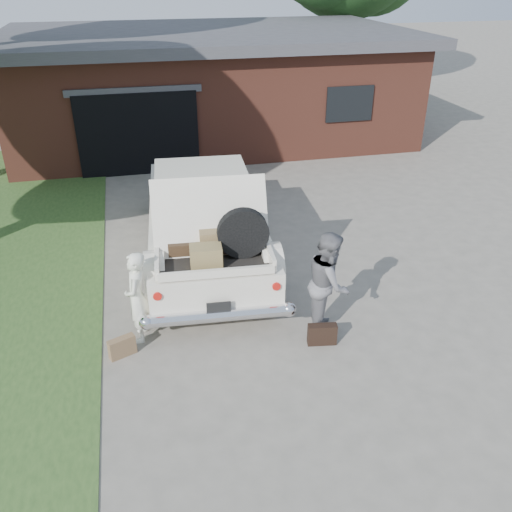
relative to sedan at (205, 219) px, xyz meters
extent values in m
plane|color=gray|center=(0.50, -2.78, -0.82)|extent=(90.00, 90.00, 0.00)
cube|color=brown|center=(1.50, 8.72, 0.68)|extent=(12.00, 7.00, 3.00)
cube|color=#4C4C51|center=(1.50, 8.72, 2.33)|extent=(12.80, 7.80, 0.30)
cube|color=black|center=(-1.00, 5.27, 0.28)|extent=(3.20, 0.30, 2.20)
cube|color=#4C4C51|center=(-1.00, 5.20, 1.43)|extent=(3.50, 0.12, 0.18)
cube|color=black|center=(5.00, 5.20, 0.78)|extent=(1.40, 0.08, 1.00)
cylinder|color=#38281E|center=(8.19, 14.09, 1.60)|extent=(0.44, 0.44, 4.84)
cube|color=white|center=(0.00, 0.05, -0.14)|extent=(2.48, 5.58, 0.71)
cube|color=beige|center=(0.03, 0.38, 0.48)|extent=(1.96, 2.31, 0.57)
cube|color=black|center=(0.10, 1.41, 0.46)|extent=(1.69, 0.22, 0.48)
cube|color=black|center=(-0.05, -0.66, 0.46)|extent=(1.69, 0.22, 0.48)
cylinder|color=black|center=(-1.09, -1.72, -0.46)|extent=(0.29, 0.73, 0.72)
cylinder|color=black|center=(0.81, -1.87, -0.46)|extent=(0.29, 0.73, 0.72)
cylinder|color=black|center=(-0.81, 1.97, -0.46)|extent=(0.29, 0.73, 0.72)
cylinder|color=black|center=(1.10, 1.82, -0.46)|extent=(0.29, 0.73, 0.72)
cylinder|color=silver|center=(-0.21, -2.72, -0.39)|extent=(2.24, 0.37, 0.20)
cylinder|color=#A5140F|center=(-1.09, -2.57, 0.03)|extent=(0.14, 0.12, 0.13)
cylinder|color=#A5140F|center=(0.68, -2.71, 0.03)|extent=(0.14, 0.12, 0.13)
cube|color=black|center=(-0.21, -2.74, -0.22)|extent=(0.37, 0.05, 0.18)
cube|color=black|center=(-0.16, -2.01, 0.23)|extent=(1.77, 1.32, 0.04)
cube|color=white|center=(-1.02, -1.94, 0.34)|extent=(0.16, 1.20, 0.20)
cube|color=white|center=(0.71, -2.08, 0.34)|extent=(0.16, 1.20, 0.20)
cube|color=white|center=(-0.20, -2.61, 0.30)|extent=(1.74, 0.20, 0.13)
cube|color=white|center=(-0.13, -1.69, 0.81)|extent=(1.87, 0.74, 1.14)
cube|color=#442F1D|center=(-0.49, -1.74, 0.36)|extent=(0.71, 0.49, 0.22)
cube|color=#967F4C|center=(-0.31, -2.27, 0.42)|extent=(0.51, 0.35, 0.34)
cube|color=black|center=(-0.08, -1.82, 0.34)|extent=(0.58, 0.40, 0.17)
cube|color=#997C4D|center=(-0.05, -1.85, 0.55)|extent=(0.60, 0.42, 0.20)
cylinder|color=black|center=(0.31, -2.10, 0.66)|extent=(0.82, 0.24, 0.81)
imported|color=white|center=(-1.39, -2.39, -0.08)|extent=(0.44, 0.59, 1.48)
imported|color=slate|center=(1.49, -2.83, 0.03)|extent=(0.88, 0.99, 1.70)
cube|color=olive|center=(-1.69, -2.79, -0.67)|extent=(0.42, 0.28, 0.31)
cube|color=black|center=(1.30, -3.19, -0.65)|extent=(0.46, 0.21, 0.34)
camera|label=1|loc=(-1.23, -9.47, 4.35)|focal=38.00mm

